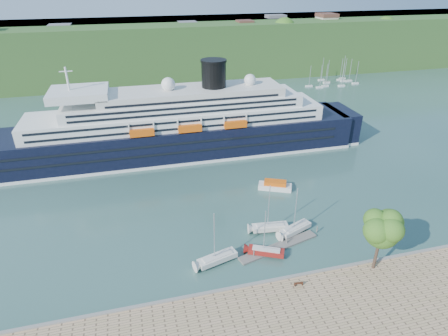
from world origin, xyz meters
TOP-DOWN VIEW (x-y plane):
  - ground at (0.00, 0.00)m, footprint 400.00×400.00m
  - far_hillside at (0.00, 145.00)m, footprint 400.00×50.00m
  - quay_coping at (0.00, -0.20)m, footprint 220.00×0.50m
  - cruise_ship at (-9.78, 52.01)m, footprint 110.48×17.14m
  - park_bench at (2.42, -2.04)m, footprint 1.46×0.68m
  - promenade_tree at (15.95, -1.50)m, footprint 7.24×7.24m
  - floating_pontoon at (3.38, 8.19)m, footprint 16.04×5.98m
  - sailboat_white_near at (-8.22, 7.06)m, footprint 7.91×4.09m
  - sailboat_red at (0.42, 6.77)m, footprint 7.00×4.74m
  - sailboat_white_far at (7.99, 11.42)m, footprint 7.64×4.64m
  - tender_launch at (10.23, 27.62)m, footprint 7.90×5.46m
  - sailboat_extra at (3.53, 13.07)m, footprint 7.70×2.94m

SIDE VIEW (x-z plane):
  - ground at x=0.00m, z-range 0.00..0.00m
  - floating_pontoon at x=3.38m, z-range 0.00..0.36m
  - tender_launch at x=10.23m, z-range 0.00..2.07m
  - quay_coping at x=0.00m, z-range 1.00..1.30m
  - park_bench at x=2.42m, z-range 1.00..1.91m
  - sailboat_red at x=0.42m, z-range 0.00..8.86m
  - sailboat_white_far at x=7.99m, z-range 0.00..9.56m
  - sailboat_extra at x=3.53m, z-range 0.00..9.69m
  - sailboat_white_near at x=-8.22m, z-range 0.00..9.85m
  - promenade_tree at x=15.95m, z-range 1.00..12.99m
  - far_hillside at x=0.00m, z-range 0.00..24.00m
  - cruise_ship at x=-9.78m, z-range 0.00..24.77m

